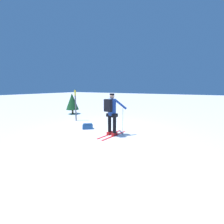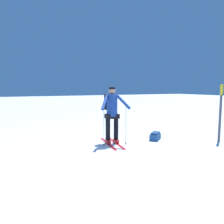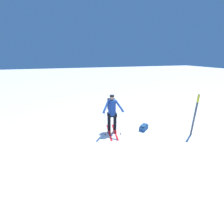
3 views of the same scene
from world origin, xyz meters
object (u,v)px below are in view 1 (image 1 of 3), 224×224
skier (112,111)px  pine_tree (72,101)px  trail_marker (75,103)px  dropped_backpack (88,126)px

skier → pine_tree: (2.98, 5.28, -0.08)m
trail_marker → skier: bearing=-111.9°
pine_tree → skier: bearing=-119.5°
skier → pine_tree: 6.06m
pine_tree → trail_marker: bearing=-130.4°
dropped_backpack → pine_tree: 4.69m
dropped_backpack → trail_marker: bearing=59.0°
skier → pine_tree: skier is taller
dropped_backpack → trail_marker: trail_marker is taller
trail_marker → dropped_backpack: bearing=-121.0°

